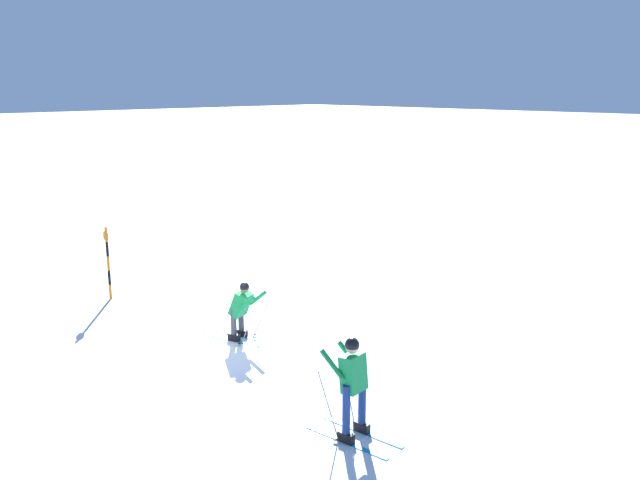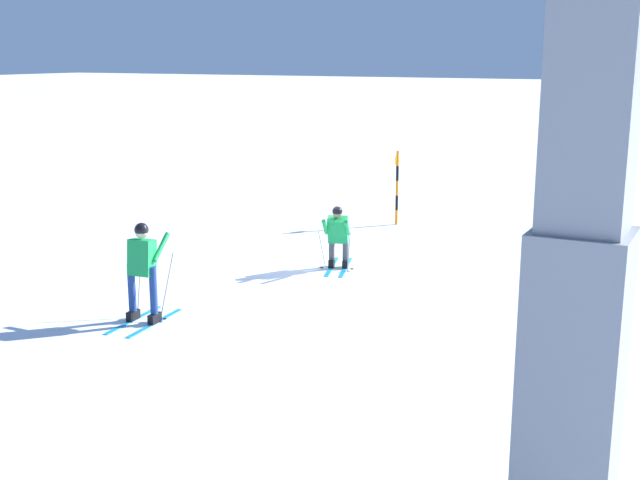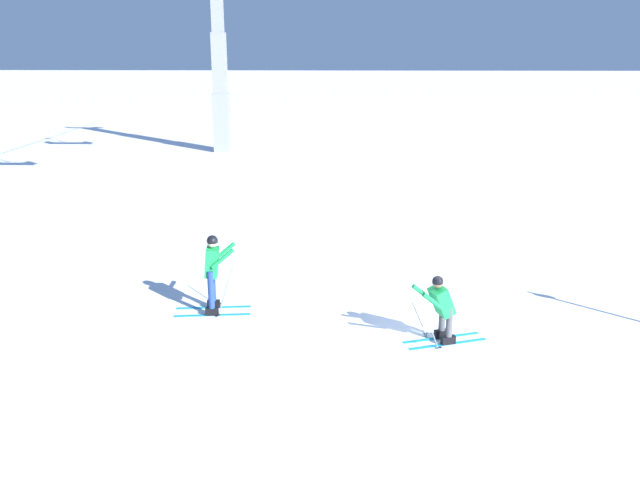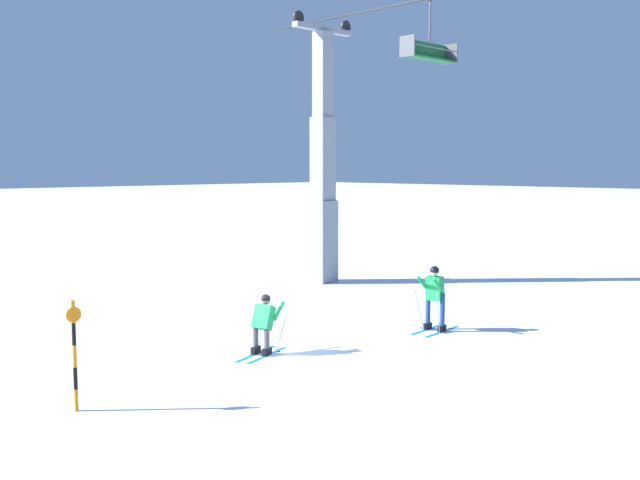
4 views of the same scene
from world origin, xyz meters
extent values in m
plane|color=white|center=(0.00, 0.00, 0.00)|extent=(260.00, 260.00, 0.00)
cube|color=#198CCC|center=(-0.92, -0.39, 0.01)|extent=(0.60, 1.58, 0.01)
cube|color=black|center=(-0.92, -0.39, 0.09)|extent=(0.19, 0.30, 0.16)
cylinder|color=#4C4C51|center=(-0.92, -0.39, 0.47)|extent=(0.13, 0.13, 0.60)
cube|color=#198CCC|center=(-0.63, -0.29, 0.01)|extent=(0.60, 1.58, 0.01)
cube|color=black|center=(-0.63, -0.29, 0.09)|extent=(0.19, 0.30, 0.16)
cylinder|color=#4C4C51|center=(-0.63, -0.29, 0.47)|extent=(0.13, 0.13, 0.60)
cube|color=green|center=(-0.81, -0.24, 0.86)|extent=(0.54, 0.56, 0.61)
sphere|color=#997051|center=(-0.84, -0.13, 1.23)|extent=(0.20, 0.20, 0.20)
sphere|color=black|center=(-0.84, -0.13, 1.27)|extent=(0.22, 0.22, 0.22)
cylinder|color=green|center=(-1.12, -0.02, 0.97)|extent=(0.22, 0.46, 0.40)
cylinder|color=gray|center=(-1.17, -0.01, 0.41)|extent=(0.27, 0.40, 1.02)
cylinder|color=black|center=(-1.16, -0.19, 0.05)|extent=(0.07, 0.07, 0.01)
cylinder|color=green|center=(-0.69, 0.13, 0.97)|extent=(0.22, 0.46, 0.40)
cylinder|color=gray|center=(-0.65, 0.16, 0.41)|extent=(0.05, 0.46, 1.02)
cylinder|color=black|center=(-0.55, 0.01, 0.05)|extent=(0.07, 0.07, 0.01)
cube|color=gray|center=(22.67, 7.99, 1.53)|extent=(0.84, 0.84, 3.05)
cube|color=gray|center=(22.67, 7.99, 4.58)|extent=(0.70, 0.70, 3.05)
cube|color=gray|center=(22.67, 7.99, 7.64)|extent=(0.57, 0.57, 3.05)
cube|color=#198CCC|center=(0.80, 4.50, 0.01)|extent=(0.26, 1.63, 0.01)
cube|color=black|center=(0.80, 4.50, 0.09)|extent=(0.14, 0.29, 0.16)
cylinder|color=navy|center=(0.80, 4.50, 0.59)|extent=(0.13, 0.13, 0.83)
cube|color=#198CCC|center=(0.37, 4.45, 0.01)|extent=(0.26, 1.63, 0.01)
cube|color=black|center=(0.37, 4.45, 0.09)|extent=(0.14, 0.29, 0.16)
cylinder|color=navy|center=(0.37, 4.45, 0.59)|extent=(0.13, 0.13, 0.83)
cube|color=green|center=(0.58, 4.45, 1.13)|extent=(0.45, 0.36, 0.64)
sphere|color=beige|center=(0.59, 4.42, 1.57)|extent=(0.22, 0.22, 0.22)
sphere|color=black|center=(0.59, 4.42, 1.61)|extent=(0.24, 0.24, 0.24)
cylinder|color=green|center=(0.84, 4.22, 1.28)|extent=(0.13, 0.50, 0.44)
cylinder|color=gray|center=(0.89, 4.19, 0.56)|extent=(0.16, 0.38, 1.18)
cylinder|color=black|center=(0.92, 4.37, 0.05)|extent=(0.07, 0.07, 0.01)
cylinder|color=green|center=(0.38, 4.18, 1.28)|extent=(0.13, 0.50, 0.44)
cylinder|color=gray|center=(0.34, 4.13, 0.56)|extent=(0.08, 0.40, 1.18)
cylinder|color=black|center=(0.28, 4.30, 0.05)|extent=(0.07, 0.07, 0.01)
camera|label=1|loc=(8.03, 11.17, 5.66)|focal=37.64mm
camera|label=2|loc=(-8.27, 14.95, 4.51)|focal=45.95mm
camera|label=3|loc=(-12.74, 1.77, 5.62)|focal=37.27mm
camera|label=4|loc=(11.57, -10.64, 4.31)|focal=40.04mm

